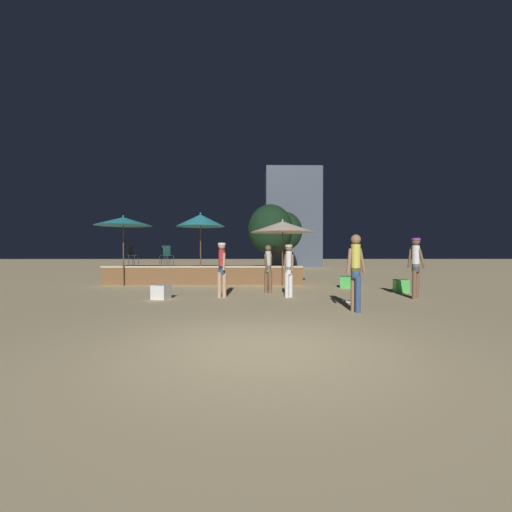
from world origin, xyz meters
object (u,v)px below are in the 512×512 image
object	(u,v)px
patio_umbrella_0	(283,227)
bistro_chair_0	(132,253)
cube_seat_0	(161,292)
bistro_chair_3	(164,253)
patio_umbrella_1	(201,221)
person_4	(289,268)
patio_umbrella_2	(123,221)
person_0	(356,268)
cube_seat_1	(348,282)
cube_seat_2	(401,286)
person_3	(416,263)
bistro_chair_1	(274,253)
background_tree_1	(270,229)
person_1	(222,266)
person_2	(268,267)
bistro_chair_2	(168,253)
frisbee_disc	(348,301)
background_tree_0	(285,231)

from	to	relation	value
patio_umbrella_0	bistro_chair_0	bearing A→B (deg)	170.67
cube_seat_0	bistro_chair_3	world-z (taller)	bistro_chair_3
patio_umbrella_1	bistro_chair_0	size ratio (longest dim) A/B	3.52
person_4	patio_umbrella_2	bearing A→B (deg)	114.58
bistro_chair_3	person_0	bearing A→B (deg)	-49.11
cube_seat_1	cube_seat_2	world-z (taller)	cube_seat_2
person_3	bistro_chair_3	bearing A→B (deg)	-73.25
bistro_chair_1	bistro_chair_0	bearing A→B (deg)	163.85
bistro_chair_3	background_tree_1	size ratio (longest dim) A/B	0.18
bistro_chair_1	person_1	bearing A→B (deg)	-132.09
person_0	person_2	xyz separation A→B (m)	(-1.95, 3.82, -0.15)
patio_umbrella_0	bistro_chair_2	bearing A→B (deg)	169.02
cube_seat_0	person_0	xyz separation A→B (m)	(5.35, -2.32, 0.84)
person_4	background_tree_1	bearing A→B (deg)	53.52
cube_seat_0	bistro_chair_0	world-z (taller)	bistro_chair_0
bistro_chair_0	bistro_chair_3	xyz separation A→B (m)	(1.26, 0.86, 0.00)
patio_umbrella_0	cube_seat_2	xyz separation A→B (m)	(4.10, -2.30, -2.30)
cube_seat_2	background_tree_1	xyz separation A→B (m)	(-4.03, 13.56, 2.94)
cube_seat_0	person_4	size ratio (longest dim) A/B	0.34
person_1	bistro_chair_2	world-z (taller)	person_1
patio_umbrella_0	cube_seat_1	size ratio (longest dim) A/B	3.71
cube_seat_1	person_4	world-z (taller)	person_4
patio_umbrella_0	frisbee_disc	bearing A→B (deg)	-72.50
person_1	bistro_chair_2	distance (m)	5.50
frisbee_disc	person_4	bearing A→B (deg)	147.08
person_2	bistro_chair_1	size ratio (longest dim) A/B	1.89
bistro_chair_3	background_tree_1	xyz separation A→B (m)	(5.64, 9.28, 1.79)
person_0	bistro_chair_2	world-z (taller)	person_0
bistro_chair_0	frisbee_disc	xyz separation A→B (m)	(8.31, -5.84, -1.37)
frisbee_disc	cube_seat_1	bearing A→B (deg)	74.22
cube_seat_1	background_tree_0	world-z (taller)	background_tree_0
cube_seat_2	person_0	world-z (taller)	person_0
bistro_chair_3	bistro_chair_1	bearing A→B (deg)	-0.82
cube_seat_1	bistro_chair_0	bearing A→B (deg)	168.39
patio_umbrella_2	person_4	bearing A→B (deg)	-29.71
person_2	person_1	bearing A→B (deg)	66.93
person_0	person_4	world-z (taller)	person_0
person_0	bistro_chair_0	xyz separation A→B (m)	(-8.05, 7.46, 0.32)
cube_seat_2	person_2	xyz separation A→B (m)	(-4.83, -0.21, 0.69)
cube_seat_2	patio_umbrella_1	bearing A→B (deg)	160.96
patio_umbrella_2	background_tree_0	distance (m)	14.61
patio_umbrella_2	background_tree_0	xyz separation A→B (m)	(8.11, 12.16, 0.29)
background_tree_1	cube_seat_2	bearing A→B (deg)	-73.46
person_2	frisbee_disc	xyz separation A→B (m)	(2.22, -2.20, -0.90)
patio_umbrella_0	cube_seat_2	bearing A→B (deg)	-29.32
person_3	bistro_chair_1	size ratio (longest dim) A/B	2.11
patio_umbrella_0	frisbee_disc	xyz separation A→B (m)	(1.49, -4.72, -2.51)
person_2	cube_seat_1	bearing A→B (deg)	-122.69
patio_umbrella_0	person_3	bearing A→B (deg)	-47.05
bistro_chair_2	frisbee_disc	world-z (taller)	bistro_chair_2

